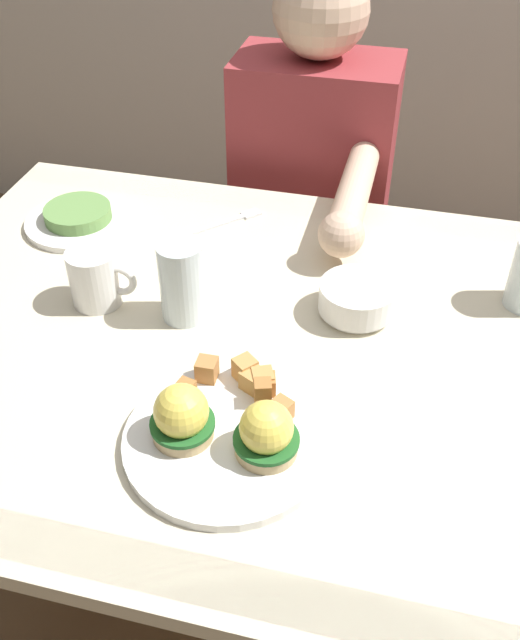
{
  "coord_description": "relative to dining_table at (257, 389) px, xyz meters",
  "views": [
    {
      "loc": [
        0.2,
        -0.79,
        1.45
      ],
      "look_at": [
        0.01,
        0.0,
        0.78
      ],
      "focal_mm": 39.82,
      "sensor_mm": 36.0,
      "label": 1
    }
  ],
  "objects": [
    {
      "name": "ground_plane",
      "position": [
        0.0,
        0.0,
        -0.63
      ],
      "size": [
        6.0,
        6.0,
        0.0
      ],
      "primitive_type": "plane",
      "color": "brown"
    },
    {
      "name": "dining_table",
      "position": [
        0.0,
        0.0,
        0.0
      ],
      "size": [
        1.2,
        0.9,
        0.74
      ],
      "color": "beige",
      "rests_on": "ground_plane"
    },
    {
      "name": "eggs_benedict_plate",
      "position": [
        0.01,
        -0.21,
        0.13
      ],
      "size": [
        0.27,
        0.27,
        0.09
      ],
      "color": "white",
      "rests_on": "dining_table"
    },
    {
      "name": "fruit_bowl",
      "position": [
        0.14,
        0.1,
        0.14
      ],
      "size": [
        0.12,
        0.12,
        0.05
      ],
      "color": "white",
      "rests_on": "dining_table"
    },
    {
      "name": "coffee_mug",
      "position": [
        -0.27,
        0.03,
        0.16
      ],
      "size": [
        0.11,
        0.08,
        0.09
      ],
      "color": "white",
      "rests_on": "dining_table"
    },
    {
      "name": "fork",
      "position": [
        -0.13,
        0.32,
        0.11
      ],
      "size": [
        0.12,
        0.12,
        0.0
      ],
      "color": "silver",
      "rests_on": "dining_table"
    },
    {
      "name": "water_glass_near",
      "position": [
        -0.13,
        0.03,
        0.16
      ],
      "size": [
        0.07,
        0.07,
        0.13
      ],
      "color": "silver",
      "rests_on": "dining_table"
    },
    {
      "name": "side_plate",
      "position": [
        -0.4,
        0.24,
        0.12
      ],
      "size": [
        0.2,
        0.2,
        0.04
      ],
      "color": "white",
      "rests_on": "dining_table"
    },
    {
      "name": "diner_person",
      "position": [
        -0.03,
        0.6,
        0.02
      ],
      "size": [
        0.34,
        0.54,
        1.14
      ],
      "color": "#33333D",
      "rests_on": "ground_plane"
    }
  ]
}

